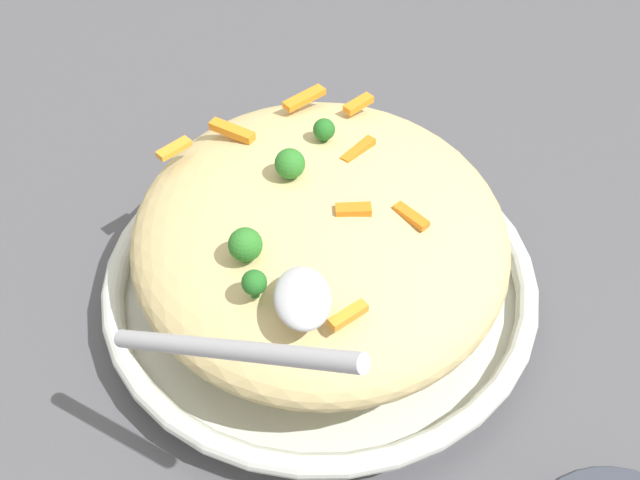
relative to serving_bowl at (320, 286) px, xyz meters
The scene contains 17 objects.
ground_plane 0.02m from the serving_bowl, ahead, with size 2.40×2.40×0.00m, color #4C4C51.
serving_bowl is the anchor object (origin of this frame).
pasta_mound 0.06m from the serving_bowl, ahead, with size 0.33×0.31×0.10m, color #D1BA7A.
carrot_piece_0 0.15m from the serving_bowl, 14.00° to the right, with size 0.03×0.01×0.01m, color orange.
carrot_piece_1 0.16m from the serving_bowl, 157.44° to the left, with size 0.03×0.01×0.01m, color orange.
carrot_piece_2 0.13m from the serving_bowl, 142.59° to the left, with size 0.04×0.01×0.01m, color orange.
carrot_piece_3 0.13m from the serving_bowl, 65.20° to the left, with size 0.03×0.01×0.01m, color orange.
carrot_piece_4 0.15m from the serving_bowl, 142.99° to the right, with size 0.04×0.01×0.01m, color orange.
carrot_piece_5 0.17m from the serving_bowl, behind, with size 0.04×0.01×0.01m, color orange.
carrot_piece_6 0.17m from the serving_bowl, 121.73° to the right, with size 0.03×0.01×0.01m, color orange.
carrot_piece_7 0.12m from the serving_bowl, 44.83° to the left, with size 0.03×0.01×0.01m, color orange.
carrot_piece_8 0.16m from the serving_bowl, ahead, with size 0.03×0.01×0.01m, color orange.
broccoli_floret_0 0.16m from the serving_bowl, 31.60° to the right, with size 0.02×0.02×0.02m.
broccoli_floret_1 0.15m from the serving_bowl, 47.27° to the right, with size 0.03×0.03×0.03m.
broccoli_floret_2 0.14m from the serving_bowl, behind, with size 0.02×0.02×0.02m.
broccoli_floret_3 0.13m from the serving_bowl, 134.93° to the right, with size 0.02×0.02×0.03m.
serving_spoon 0.20m from the serving_bowl, 18.07° to the right, with size 0.16×0.15×0.11m.
Camera 1 is at (0.46, -0.05, 0.59)m, focal length 46.84 mm.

